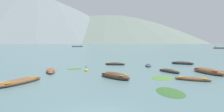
% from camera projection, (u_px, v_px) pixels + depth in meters
% --- Properties ---
extents(ground_plane, '(6000.00, 6000.00, 0.00)m').
position_uv_depth(ground_plane, '(115.00, 44.00, 1503.86)').
color(ground_plane, slate).
extents(mountain_1, '(1708.43, 1708.43, 562.98)m').
position_uv_depth(mountain_1, '(39.00, 9.00, 1392.09)').
color(mountain_1, slate).
rests_on(mountain_1, ground).
extents(mountain_2, '(1483.84, 1483.84, 382.95)m').
position_uv_depth(mountain_2, '(109.00, 20.00, 1415.15)').
color(mountain_2, slate).
rests_on(mountain_2, ground).
extents(mountain_3, '(861.24, 861.24, 288.87)m').
position_uv_depth(mountain_3, '(181.00, 28.00, 1609.77)').
color(mountain_3, '#56665B').
rests_on(mountain_3, ground).
extents(rowboat_1, '(3.78, 3.74, 0.77)m').
position_uv_depth(rowboat_1, '(115.00, 76.00, 18.35)').
color(rowboat_1, '#4C3323').
rests_on(rowboat_1, ground).
extents(rowboat_2, '(3.51, 1.34, 0.55)m').
position_uv_depth(rowboat_2, '(115.00, 64.00, 29.36)').
color(rowboat_2, '#2D2826').
rests_on(rowboat_2, ground).
extents(rowboat_3, '(3.46, 2.13, 0.46)m').
position_uv_depth(rowboat_3, '(193.00, 79.00, 17.19)').
color(rowboat_3, brown).
rests_on(rowboat_3, ground).
extents(rowboat_4, '(2.70, 4.69, 0.84)m').
position_uv_depth(rowboat_4, '(208.00, 71.00, 21.14)').
color(rowboat_4, brown).
rests_on(rowboat_4, ground).
extents(rowboat_5, '(3.81, 2.62, 0.64)m').
position_uv_depth(rowboat_5, '(182.00, 63.00, 30.30)').
color(rowboat_5, '#2D2826').
rests_on(rowboat_5, ground).
extents(rowboat_6, '(1.53, 3.51, 0.41)m').
position_uv_depth(rowboat_6, '(148.00, 65.00, 27.97)').
color(rowboat_6, navy).
rests_on(rowboat_6, ground).
extents(rowboat_7, '(2.34, 3.93, 0.54)m').
position_uv_depth(rowboat_7, '(51.00, 71.00, 22.03)').
color(rowboat_7, brown).
rests_on(rowboat_7, ground).
extents(rowboat_8, '(2.49, 3.15, 0.52)m').
position_uv_depth(rowboat_8, '(169.00, 71.00, 21.98)').
color(rowboat_8, '#2D2826').
rests_on(rowboat_8, ground).
extents(rowboat_9, '(3.02, 4.65, 0.59)m').
position_uv_depth(rowboat_9, '(20.00, 81.00, 15.87)').
color(rowboat_9, brown).
rests_on(rowboat_9, ground).
extents(ferry_0, '(11.34, 6.27, 2.54)m').
position_uv_depth(ferry_0, '(77.00, 46.00, 175.17)').
color(ferry_0, navy).
rests_on(ferry_0, ground).
extents(ferry_1, '(10.95, 7.72, 2.54)m').
position_uv_depth(ferry_1, '(222.00, 48.00, 117.72)').
color(ferry_1, brown).
rests_on(ferry_1, ground).
extents(mooring_buoy, '(0.48, 0.48, 0.90)m').
position_uv_depth(mooring_buoy, '(86.00, 70.00, 22.83)').
color(mooring_buoy, yellow).
rests_on(mooring_buoy, ground).
extents(weed_patch_0, '(3.44, 3.60, 0.14)m').
position_uv_depth(weed_patch_0, '(163.00, 78.00, 18.30)').
color(weed_patch_0, '#477033').
rests_on(weed_patch_0, ground).
extents(weed_patch_1, '(2.82, 2.72, 0.14)m').
position_uv_depth(weed_patch_1, '(75.00, 69.00, 24.75)').
color(weed_patch_1, '#38662D').
rests_on(weed_patch_1, ground).
extents(weed_patch_2, '(2.11, 3.18, 0.14)m').
position_uv_depth(weed_patch_2, '(170.00, 92.00, 12.99)').
color(weed_patch_2, '#2D5628').
rests_on(weed_patch_2, ground).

